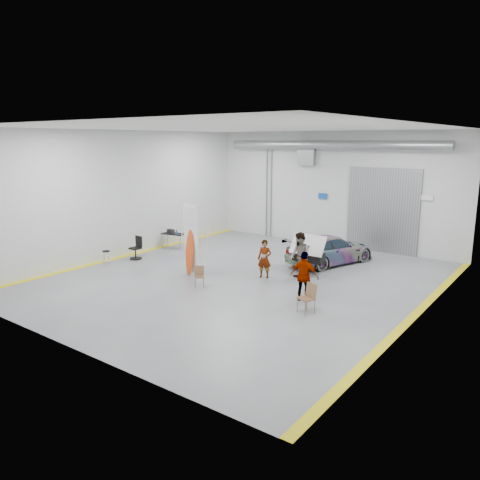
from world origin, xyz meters
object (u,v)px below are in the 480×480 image
Objects in this scene: folding_chair_far at (306,304)px; sedan_car at (330,249)px; folding_chair_near at (200,280)px; person_a at (265,259)px; shop_stool at (106,258)px; person_c at (304,276)px; person_b at (300,257)px; surfboard_display at (191,245)px; work_table at (173,233)px; office_chair at (136,249)px.

sedan_car is at bearing 129.62° from folding_chair_far.
sedan_car is at bearing 24.87° from folding_chair_near.
person_a is 7.30m from shop_stool.
person_c is 9.57m from shop_stool.
person_b reaches higher than shop_stool.
person_c is 4.19m from folding_chair_near.
folding_chair_far is (4.66, -0.05, 0.06)m from folding_chair_near.
person_b is 2.91× the size of shop_stool.
shop_stool is (-6.80, -2.63, -0.46)m from person_a.
folding_chair_near is at bearing -160.36° from folding_chair_far.
surfboard_display is 6.13m from folding_chair_far.
person_c is at bearing -17.34° from person_b.
surfboard_display is at bearing 100.11° from folding_chair_near.
work_table is (-10.18, 4.22, 0.47)m from folding_chair_far.
folding_chair_far is (0.63, -0.99, -0.59)m from person_c.
office_chair is (-7.73, -4.71, -0.18)m from sedan_car.
folding_chair_far is at bearing -17.58° from person_b.
folding_chair_near is 5.46m from shop_stool.
office_chair is at bearing 82.56° from shop_stool.
sedan_car is 6.68× the size of shop_stool.
work_table reaches higher than folding_chair_far.
person_b is 2.01× the size of folding_chair_far.
sedan_car is 5.45m from person_c.
person_b is 1.10× the size of person_c.
folding_chair_far is at bearing -43.88° from folding_chair_near.
folding_chair_near is at bearing 86.38° from sedan_car.
person_c is 2.65× the size of shop_stool.
person_b is at bearing 36.55° from surfboard_display.
person_c is at bearing -18.70° from work_table.
folding_chair_far is 10.12m from shop_stool.
folding_chair_near is 5.46m from office_chair.
folding_chair_near is (-2.66, -3.03, -0.73)m from person_b.
work_table is (-0.05, 4.31, 0.44)m from shop_stool.
person_a reaches higher than work_table.
person_a is (-1.14, -3.67, 0.14)m from sedan_car.
office_chair reaches higher than folding_chair_far.
folding_chair_far is (2.00, -3.08, -0.67)m from person_b.
person_c is (2.69, -1.55, 0.10)m from person_a.
folding_chair_near is 0.80× the size of folding_chair_far.
shop_stool is at bearing -159.27° from folding_chair_far.
folding_chair_far is at bearing 0.47° from shop_stool.
folding_chair_near is at bearing -91.83° from person_b.
shop_stool is 4.33m from work_table.
sedan_car is at bearing 34.95° from office_chair.
folding_chair_near is 6.94m from work_table.
surfboard_display is 4.40m from shop_stool.
person_c reaches higher than sedan_car.
surfboard_display is (-3.96, -2.06, 0.29)m from person_b.
person_c is 1.83× the size of folding_chair_far.
person_a reaches higher than folding_chair_far.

